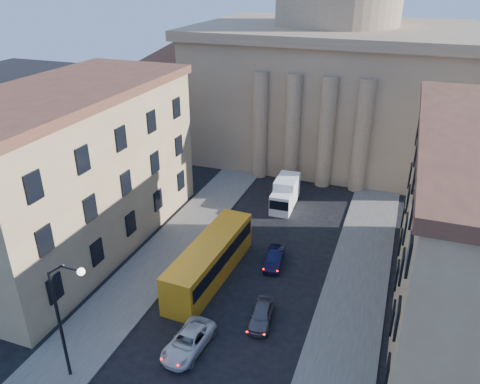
# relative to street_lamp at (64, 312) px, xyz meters

# --- Properties ---
(sidewalk_left) EXTENTS (5.00, 60.00, 0.15)m
(sidewalk_left) POSITION_rel_street_lamp_xyz_m (-1.53, 10.00, -5.21)
(sidewalk_left) COLOR #524F4B
(sidewalk_left) RESTS_ON ground
(sidewalk_right) EXTENTS (5.00, 60.00, 0.15)m
(sidewalk_right) POSITION_rel_street_lamp_xyz_m (15.47, 10.00, -5.21)
(sidewalk_right) COLOR #524F4B
(sidewalk_right) RESTS_ON ground
(church) EXTENTS (68.02, 28.76, 36.60)m
(church) POSITION_rel_street_lamp_xyz_m (6.97, 47.47, 6.59)
(church) COLOR #896E54
(church) RESTS_ON ground
(building_left) EXTENTS (11.60, 26.60, 14.70)m
(building_left) POSITION_rel_street_lamp_xyz_m (-10.03, 14.00, 2.14)
(building_left) COLOR tan
(building_left) RESTS_ON ground
(street_lamp) EXTENTS (2.62, 0.44, 8.83)m
(street_lamp) POSITION_rel_street_lamp_xyz_m (0.00, 0.00, 0.00)
(street_lamp) COLOR black
(street_lamp) RESTS_ON ground
(car_left_mid) EXTENTS (2.60, 4.96, 1.33)m
(car_left_mid) POSITION_rel_street_lamp_xyz_m (5.60, 4.69, -4.62)
(car_left_mid) COLOR silver
(car_left_mid) RESTS_ON ground
(car_right_far) EXTENTS (2.02, 4.01, 1.31)m
(car_right_far) POSITION_rel_street_lamp_xyz_m (9.44, 9.02, -4.63)
(car_right_far) COLOR #505055
(car_right_far) RESTS_ON ground
(car_right_distant) EXTENTS (1.82, 4.03, 1.28)m
(car_right_distant) POSITION_rel_street_lamp_xyz_m (8.27, 16.52, -4.64)
(car_right_distant) COLOR black
(car_right_distant) RESTS_ON ground
(city_bus) EXTENTS (3.28, 12.05, 3.36)m
(city_bus) POSITION_rel_street_lamp_xyz_m (3.72, 12.88, -3.48)
(city_bus) COLOR orange
(city_bus) RESTS_ON ground
(box_truck) EXTENTS (2.36, 5.63, 3.06)m
(box_truck) POSITION_rel_street_lamp_xyz_m (6.17, 27.78, -3.84)
(box_truck) COLOR white
(box_truck) RESTS_ON ground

